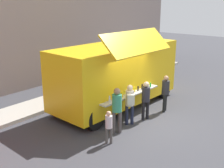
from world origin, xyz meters
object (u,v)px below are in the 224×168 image
Objects in this scene: trash_bin at (124,72)px; customer_extra_browsing at (165,90)px; child_near_queue at (109,124)px; customer_rear_waiting at (117,107)px; customer_mid_with_backpack at (130,101)px; food_truck_main at (117,73)px; customer_front_ordering at (146,97)px.

trash_bin is 5.29m from customer_extra_browsing.
customer_rear_waiting is at bearing -14.67° from child_near_queue.
food_truck_main is at bearing 7.60° from customer_mid_with_backpack.
customer_front_ordering is 2.52m from child_near_queue.
food_truck_main is 2.08m from customer_front_ordering.
customer_mid_with_backpack is at bearing 64.76° from customer_extra_browsing.
customer_extra_browsing reaches higher than customer_front_ordering.
child_near_queue is (-3.80, 0.03, -0.27)m from customer_extra_browsing.
food_truck_main is 3.93× the size of customer_mid_with_backpack.
customer_extra_browsing is at bearing -35.16° from child_near_queue.
food_truck_main reaches higher than customer_extra_browsing.
food_truck_main is at bearing 5.10° from customer_extra_browsing.
customer_front_ordering is 1.70m from customer_rear_waiting.
customer_front_ordering is 1.31m from customer_extra_browsing.
trash_bin is 0.63× the size of customer_front_ordering.
customer_rear_waiting is (-1.69, 0.15, 0.07)m from customer_front_ordering.
customer_extra_browsing is (2.12, -0.38, -0.02)m from customer_mid_with_backpack.
customer_mid_with_backpack is (-0.82, 0.21, 0.03)m from customer_front_ordering.
child_near_queue is (-2.50, -0.14, -0.26)m from customer_front_ordering.
customer_extra_browsing is (0.77, -2.10, -0.58)m from food_truck_main.
customer_rear_waiting is at bearing 68.67° from customer_extra_browsing.
customer_front_ordering is 1.37× the size of child_near_queue.
food_truck_main is 6.26× the size of trash_bin.
customer_rear_waiting is 1.06× the size of customer_extra_browsing.
food_truck_main reaches higher than customer_mid_with_backpack.
customer_front_ordering is at bearing -134.36° from trash_bin.
customer_rear_waiting reaches higher than customer_mid_with_backpack.
trash_bin is at bearing 34.89° from food_truck_main.
customer_extra_browsing is at bearing -52.51° from customer_rear_waiting.
customer_front_ordering is at bearing -103.13° from food_truck_main.
trash_bin is 6.43m from customer_mid_with_backpack.
customer_front_ordering is at bearing 67.27° from customer_extra_browsing.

